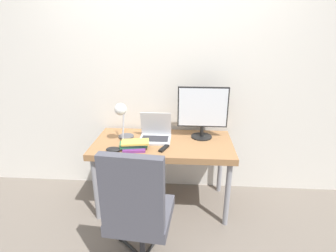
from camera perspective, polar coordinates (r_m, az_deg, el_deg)
The scene contains 11 objects.
ground_plane at distance 2.69m, azimuth -1.67°, elevation -20.70°, with size 12.00×12.00×0.00m, color #70665B.
wall_back at distance 2.81m, azimuth -0.46°, elevation 10.79°, with size 8.00×0.05×2.60m.
desk at distance 2.62m, azimuth -1.10°, elevation -4.82°, with size 1.36×0.68×0.72m.
laptop at distance 2.63m, azimuth -2.78°, elevation -1.77°, with size 0.31×0.26×0.27m.
monitor at distance 2.62m, azimuth 7.56°, elevation 3.38°, with size 0.50×0.21×0.52m.
desk_lamp at distance 2.53m, azimuth -10.00°, elevation 2.20°, with size 0.16×0.29×0.40m.
office_chair at distance 1.96m, azimuth -6.68°, elevation -17.51°, with size 0.61×0.62×1.04m.
book_stack at distance 2.44m, azimuth -7.36°, elevation -4.15°, with size 0.29×0.19×0.08m.
tv_remote at distance 2.43m, azimuth -0.89°, elevation -4.88°, with size 0.09×0.15×0.02m.
media_remote at distance 2.43m, azimuth -6.03°, elevation -4.95°, with size 0.04×0.13×0.02m.
game_controller at distance 2.43m, azimuth -11.80°, elevation -5.02°, with size 0.14×0.09×0.04m.
Camera 1 is at (0.21, -2.02, 1.77)m, focal length 28.00 mm.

